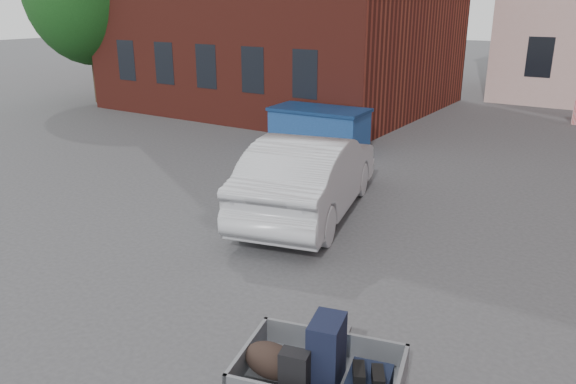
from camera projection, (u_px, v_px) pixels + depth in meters
The scene contains 5 objects.
ground at pixel (309, 272), 8.99m from camera, with size 120.00×120.00×0.00m, color #38383A.
far_building at pixel (219, 4), 35.51m from camera, with size 6.00×6.00×8.00m, color maroon.
trailer at pixel (319, 374), 5.57m from camera, with size 1.82×1.95×1.20m.
dumpster at pixel (319, 128), 16.55m from camera, with size 2.90×1.63×1.18m.
silver_car at pixel (309, 175), 11.29m from camera, with size 1.73×4.96×1.63m, color #B9BBC1.
Camera 1 is at (4.14, -6.97, 4.11)m, focal length 35.00 mm.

